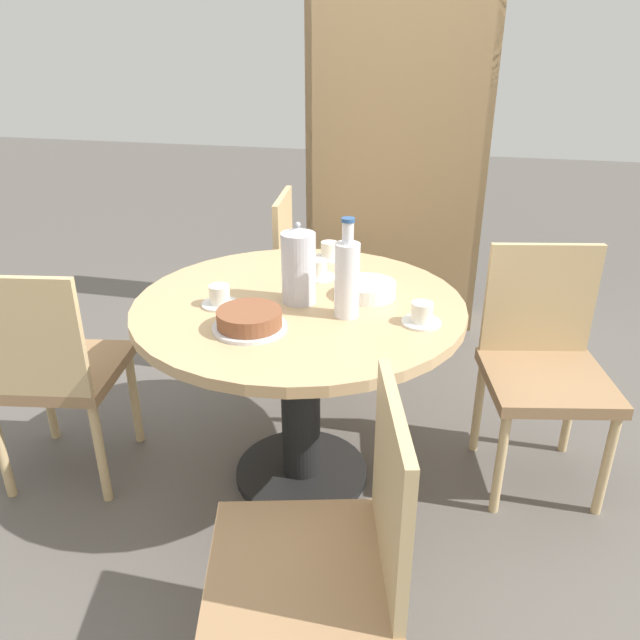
{
  "coord_description": "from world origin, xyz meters",
  "views": [
    {
      "loc": [
        0.5,
        -1.85,
        1.55
      ],
      "look_at": [
        0.0,
        0.31,
        0.51
      ],
      "focal_mm": 35.0,
      "sensor_mm": 36.0,
      "label": 1
    }
  ],
  "objects_px": {
    "chair_b": "(312,278)",
    "coffee_pot": "(300,266)",
    "cake_main": "(249,320)",
    "cup_a": "(220,297)",
    "chair_a": "(543,362)",
    "water_bottle": "(347,277)",
    "cup_d": "(318,270)",
    "bookshelf": "(397,175)",
    "cup_c": "(422,315)",
    "chair_c": "(52,369)",
    "chair_d": "(327,556)",
    "cup_b": "(329,252)"
  },
  "relations": [
    {
      "from": "chair_d",
      "to": "bookshelf",
      "type": "relative_size",
      "value": 0.49
    },
    {
      "from": "cup_a",
      "to": "cup_b",
      "type": "height_order",
      "value": "same"
    },
    {
      "from": "water_bottle",
      "to": "cup_b",
      "type": "distance_m",
      "value": 0.55
    },
    {
      "from": "chair_b",
      "to": "coffee_pot",
      "type": "bearing_deg",
      "value": -175.72
    },
    {
      "from": "chair_c",
      "to": "cake_main",
      "type": "distance_m",
      "value": 0.81
    },
    {
      "from": "cake_main",
      "to": "cup_d",
      "type": "xyz_separation_m",
      "value": [
        0.1,
        0.47,
        -0.0
      ]
    },
    {
      "from": "cup_c",
      "to": "cup_d",
      "type": "xyz_separation_m",
      "value": [
        -0.4,
        0.31,
        0.0
      ]
    },
    {
      "from": "chair_a",
      "to": "cup_b",
      "type": "xyz_separation_m",
      "value": [
        -0.83,
        0.21,
        0.28
      ]
    },
    {
      "from": "coffee_pot",
      "to": "cake_main",
      "type": "bearing_deg",
      "value": -112.28
    },
    {
      "from": "chair_c",
      "to": "coffee_pot",
      "type": "height_order",
      "value": "coffee_pot"
    },
    {
      "from": "coffee_pot",
      "to": "cup_b",
      "type": "relative_size",
      "value": 2.22
    },
    {
      "from": "cup_d",
      "to": "chair_d",
      "type": "bearing_deg",
      "value": -75.85
    },
    {
      "from": "chair_b",
      "to": "cake_main",
      "type": "bearing_deg",
      "value": 176.98
    },
    {
      "from": "cup_a",
      "to": "cup_c",
      "type": "relative_size",
      "value": 1.0
    },
    {
      "from": "cup_a",
      "to": "chair_c",
      "type": "bearing_deg",
      "value": -169.45
    },
    {
      "from": "water_bottle",
      "to": "cup_a",
      "type": "relative_size",
      "value": 2.59
    },
    {
      "from": "water_bottle",
      "to": "bookshelf",
      "type": "bearing_deg",
      "value": 91.05
    },
    {
      "from": "chair_a",
      "to": "chair_b",
      "type": "xyz_separation_m",
      "value": [
        -1.0,
        0.62,
        0.0
      ]
    },
    {
      "from": "bookshelf",
      "to": "cup_c",
      "type": "distance_m",
      "value": 1.66
    },
    {
      "from": "chair_a",
      "to": "chair_c",
      "type": "height_order",
      "value": "same"
    },
    {
      "from": "chair_a",
      "to": "cake_main",
      "type": "xyz_separation_m",
      "value": [
        -0.93,
        -0.47,
        0.28
      ]
    },
    {
      "from": "chair_a",
      "to": "water_bottle",
      "type": "distance_m",
      "value": 0.83
    },
    {
      "from": "cake_main",
      "to": "chair_d",
      "type": "bearing_deg",
      "value": -57.79
    },
    {
      "from": "chair_d",
      "to": "cup_b",
      "type": "height_order",
      "value": "chair_d"
    },
    {
      "from": "chair_d",
      "to": "cup_c",
      "type": "relative_size",
      "value": 7.04
    },
    {
      "from": "coffee_pot",
      "to": "water_bottle",
      "type": "relative_size",
      "value": 0.86
    },
    {
      "from": "bookshelf",
      "to": "cup_c",
      "type": "relative_size",
      "value": 14.44
    },
    {
      "from": "cake_main",
      "to": "cup_b",
      "type": "height_order",
      "value": "cup_b"
    },
    {
      "from": "bookshelf",
      "to": "cup_d",
      "type": "height_order",
      "value": "bookshelf"
    },
    {
      "from": "cup_d",
      "to": "cup_a",
      "type": "bearing_deg",
      "value": -129.12
    },
    {
      "from": "cake_main",
      "to": "cup_a",
      "type": "distance_m",
      "value": 0.22
    },
    {
      "from": "cup_c",
      "to": "cup_d",
      "type": "distance_m",
      "value": 0.51
    },
    {
      "from": "cup_d",
      "to": "chair_a",
      "type": "bearing_deg",
      "value": 0.44
    },
    {
      "from": "cup_a",
      "to": "bookshelf",
      "type": "bearing_deg",
      "value": 76.58
    },
    {
      "from": "cup_a",
      "to": "cup_d",
      "type": "relative_size",
      "value": 1.0
    },
    {
      "from": "cup_a",
      "to": "cup_d",
      "type": "height_order",
      "value": "same"
    },
    {
      "from": "chair_b",
      "to": "chair_d",
      "type": "xyz_separation_m",
      "value": [
        0.44,
        -1.68,
        0.0
      ]
    },
    {
      "from": "chair_a",
      "to": "cake_main",
      "type": "distance_m",
      "value": 1.08
    },
    {
      "from": "coffee_pot",
      "to": "cup_a",
      "type": "xyz_separation_m",
      "value": [
        -0.25,
        -0.08,
        -0.1
      ]
    },
    {
      "from": "chair_c",
      "to": "cake_main",
      "type": "xyz_separation_m",
      "value": [
        0.76,
        -0.04,
        0.28
      ]
    },
    {
      "from": "chair_b",
      "to": "chair_c",
      "type": "relative_size",
      "value": 1.0
    },
    {
      "from": "chair_b",
      "to": "chair_c",
      "type": "height_order",
      "value": "same"
    },
    {
      "from": "water_bottle",
      "to": "cake_main",
      "type": "xyz_separation_m",
      "value": [
        -0.27,
        -0.16,
        -0.1
      ]
    },
    {
      "from": "chair_b",
      "to": "cake_main",
      "type": "distance_m",
      "value": 1.14
    },
    {
      "from": "cup_a",
      "to": "cake_main",
      "type": "bearing_deg",
      "value": -44.39
    },
    {
      "from": "cup_a",
      "to": "cup_d",
      "type": "bearing_deg",
      "value": 50.88
    },
    {
      "from": "bookshelf",
      "to": "cup_b",
      "type": "xyz_separation_m",
      "value": [
        -0.14,
        -1.11,
        -0.08
      ]
    },
    {
      "from": "water_bottle",
      "to": "cup_b",
      "type": "relative_size",
      "value": 2.59
    },
    {
      "from": "coffee_pot",
      "to": "cup_d",
      "type": "distance_m",
      "value": 0.25
    },
    {
      "from": "coffee_pot",
      "to": "cup_c",
      "type": "relative_size",
      "value": 2.22
    }
  ]
}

